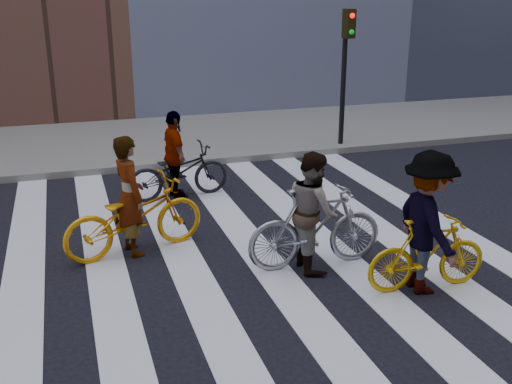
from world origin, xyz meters
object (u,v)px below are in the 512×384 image
bike_yellow_left (134,217)px  bike_dark_rear (178,172)px  rider_right (427,223)px  bike_yellow_right (428,254)px  rider_mid (313,211)px  bike_silver_mid (316,227)px  traffic_signal (346,55)px  rider_rear (175,155)px  rider_left (129,196)px

bike_yellow_left → bike_dark_rear: (1.09, 2.26, -0.06)m
bike_yellow_left → rider_right: 4.14m
bike_yellow_right → rider_mid: bearing=51.0°
bike_silver_mid → traffic_signal: bearing=-27.4°
bike_yellow_left → bike_dark_rear: bearing=-40.7°
bike_yellow_left → bike_dark_rear: 2.51m
rider_rear → rider_left: bearing=147.6°
bike_dark_rear → rider_mid: (1.20, -3.52, 0.33)m
bike_yellow_left → rider_mid: rider_mid is taller
bike_yellow_left → rider_right: rider_right is taller
traffic_signal → bike_yellow_right: bearing=-107.2°
rider_mid → rider_right: (1.10, -1.08, 0.09)m
rider_left → rider_mid: (2.34, -1.26, -0.06)m
rider_left → rider_right: (3.45, -2.34, 0.04)m
bike_dark_rear → rider_rear: rider_rear is taller
rider_rear → rider_mid: bearing=-167.1°
bike_yellow_left → bike_silver_mid: bearing=-133.3°
bike_yellow_left → bike_yellow_right: size_ratio=1.30×
rider_right → bike_yellow_left: bearing=59.6°
traffic_signal → rider_left: 7.35m
bike_yellow_left → rider_left: size_ratio=1.20×
traffic_signal → rider_rear: bearing=-153.5°
bike_yellow_left → rider_left: rider_left is taller
bike_yellow_left → bike_silver_mid: 2.66m
traffic_signal → rider_mid: (-3.27, -5.79, -1.44)m
rider_right → rider_rear: size_ratio=1.13×
rider_left → rider_right: rider_right is taller
bike_silver_mid → bike_dark_rear: 3.74m
traffic_signal → bike_silver_mid: size_ratio=1.70×
traffic_signal → bike_yellow_right: (-2.12, -6.87, -1.79)m
bike_yellow_left → rider_left: 0.33m
bike_silver_mid → rider_left: size_ratio=1.10×
bike_dark_rear → rider_rear: size_ratio=1.16×
bike_yellow_left → rider_mid: bearing=-133.8°
rider_rear → bike_yellow_right: bearing=-159.1°
rider_left → rider_right: bearing=-139.2°
rider_left → rider_mid: rider_left is taller
bike_silver_mid → rider_left: (-2.39, 1.26, 0.30)m
bike_yellow_right → bike_silver_mid: bearing=49.7°
rider_mid → traffic_signal: bearing=-27.8°
bike_silver_mid → bike_yellow_right: bike_silver_mid is taller
rider_mid → rider_rear: size_ratio=1.01×
rider_right → rider_rear: rider_right is taller
bike_yellow_left → rider_rear: (1.04, 2.26, 0.27)m
rider_mid → rider_rear: (-1.25, 3.52, -0.01)m
bike_yellow_left → rider_right: size_ratio=1.15×
rider_rear → traffic_signal: bearing=-70.2°
bike_dark_rear → rider_left: (-1.14, -2.26, 0.39)m
rider_right → bike_silver_mid: bearing=48.4°
bike_yellow_left → rider_rear: bearing=-39.7°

